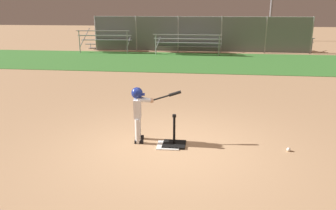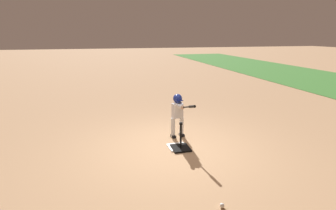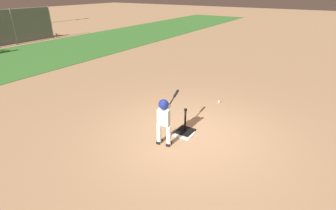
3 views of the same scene
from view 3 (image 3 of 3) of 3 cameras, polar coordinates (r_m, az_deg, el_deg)
name	(u,v)px [view 3 (image 3 of 3)]	position (r m, az deg, el deg)	size (l,w,h in m)	color
ground_plane	(192,134)	(6.58, 5.17, -6.41)	(90.00, 90.00, 0.00)	tan
home_plate	(184,134)	(6.57, 3.53, -6.31)	(0.44, 0.44, 0.02)	white
batting_tee	(185,129)	(6.64, 3.71, -5.26)	(0.45, 0.41, 0.65)	black
batter_child	(164,116)	(5.86, -0.81, -2.43)	(0.99, 0.37, 1.13)	silver
baseball	(219,102)	(8.46, 11.05, 0.75)	(0.07, 0.07, 0.07)	white
bleachers_far_right	(29,32)	(21.51, -27.98, 13.79)	(2.70, 1.65, 0.92)	#93969E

